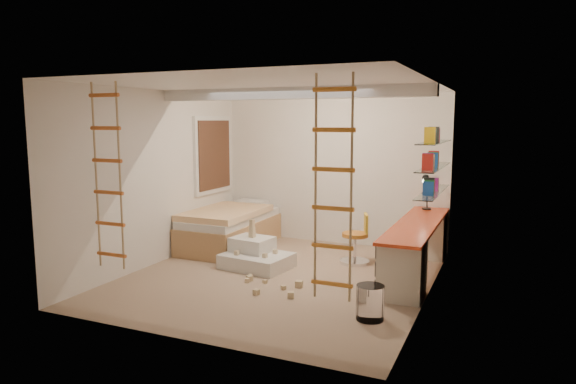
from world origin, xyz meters
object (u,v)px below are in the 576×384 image
at_px(swivel_chair, 356,245).
at_px(play_platform, 256,256).
at_px(desk, 417,247).
at_px(bed, 230,228).

bearing_deg(swivel_chair, play_platform, -149.44).
relative_size(desk, swivel_chair, 3.68).
bearing_deg(play_platform, swivel_chair, 30.56).
bearing_deg(play_platform, bed, 136.20).
height_order(desk, play_platform, desk).
distance_m(bed, play_platform, 1.33).
relative_size(swivel_chair, play_platform, 0.74).
distance_m(swivel_chair, play_platform, 1.53).
distance_m(desk, swivel_chair, 0.97).
xyz_separation_m(desk, bed, (-3.20, 0.36, -0.07)).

